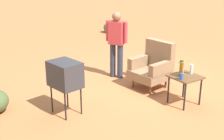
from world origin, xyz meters
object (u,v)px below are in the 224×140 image
bottle_wine_green (181,68)px  flower_vase (182,67)px  tv_on_stand (65,75)px  bottle_tall_amber (182,70)px  bottle_short_clear (191,69)px  soda_can_blue (181,77)px  person_standing (117,41)px  side_table (185,80)px  armchair (153,66)px

bottle_wine_green → flower_vase: 0.12m
tv_on_stand → bottle_tall_amber: tv_on_stand is taller
bottle_short_clear → flower_vase: size_ratio=0.75×
soda_can_blue → flower_vase: size_ratio=0.46×
bottle_wine_green → bottle_short_clear: size_ratio=1.60×
person_standing → bottle_short_clear: size_ratio=8.20×
side_table → tv_on_stand: bearing=-113.6°
soda_can_blue → bottle_short_clear: bottle_short_clear is taller
side_table → person_standing: size_ratio=0.37×
tv_on_stand → bottle_short_clear: bearing=68.7°
soda_can_blue → flower_vase: 0.36m
bottle_tall_amber → flower_vase: size_ratio=1.13×
side_table → bottle_short_clear: size_ratio=3.01×
side_table → bottle_tall_amber: bottle_tall_amber is taller
armchair → bottle_short_clear: 1.06m
side_table → bottle_wine_green: bearing=-139.1°
side_table → flower_vase: bearing=169.1°
bottle_wine_green → flower_vase: size_ratio=1.21×
side_table → tv_on_stand: tv_on_stand is taller
bottle_tall_amber → bottle_wine_green: bearing=137.8°
bottle_wine_green → bottle_short_clear: (0.04, 0.25, -0.06)m
side_table → bottle_short_clear: bottle_short_clear is taller
soda_can_blue → person_standing: bearing=-179.0°
tv_on_stand → bottle_short_clear: tv_on_stand is taller
armchair → tv_on_stand: armchair is taller
side_table → bottle_wine_green: size_ratio=1.88×
side_table → tv_on_stand: 2.38m
flower_vase → bottle_tall_amber: bearing=-46.8°
tv_on_stand → soda_can_blue: size_ratio=8.44×
armchair → side_table: 1.06m
flower_vase → side_table: bearing=-10.9°
tv_on_stand → bottle_short_clear: 2.53m
side_table → bottle_wine_green: bottle_wine_green is taller
side_table → flower_vase: size_ratio=2.27×
side_table → armchair: bearing=175.5°
bottle_short_clear → armchair: bearing=-174.1°
person_standing → bottle_wine_green: (1.97, 0.20, -0.18)m
tv_on_stand → armchair: bearing=92.9°
bottle_wine_green → flower_vase: bottle_wine_green is taller
tv_on_stand → bottle_tall_amber: (0.95, 2.03, -0.03)m
armchair → bottle_tall_amber: size_ratio=3.53×
soda_can_blue → bottle_short_clear: (-0.12, 0.41, 0.04)m
side_table → flower_vase: flower_vase is taller
side_table → soda_can_blue: bearing=-67.5°
soda_can_blue → flower_vase: (-0.24, 0.25, 0.09)m
armchair → person_standing: size_ratio=0.65×
bottle_wine_green → side_table: bearing=40.9°
armchair → soda_can_blue: size_ratio=8.69×
tv_on_stand → bottle_wine_green: bearing=67.4°
bottle_wine_green → armchair: bearing=171.7°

